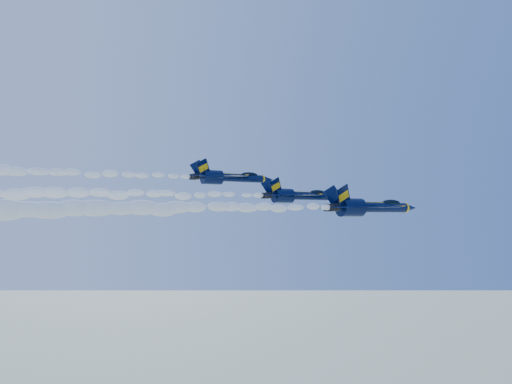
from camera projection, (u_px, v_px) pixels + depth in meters
jet_lead at (369, 207)px, 78.28m from camera, size 18.57×15.23×6.90m
smoke_trail_jet_lead at (147, 208)px, 60.49m from camera, size 55.62×2.51×2.26m
jet_second at (298, 195)px, 82.66m from camera, size 15.40×12.64×5.72m
smoke_trail_jet_second at (83, 194)px, 65.55m from camera, size 55.62×2.09×1.88m
jet_third at (229, 177)px, 86.02m from camera, size 15.96×13.09×5.93m
smoke_trail_jet_third at (4, 171)px, 68.79m from camera, size 55.62×2.16×1.95m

